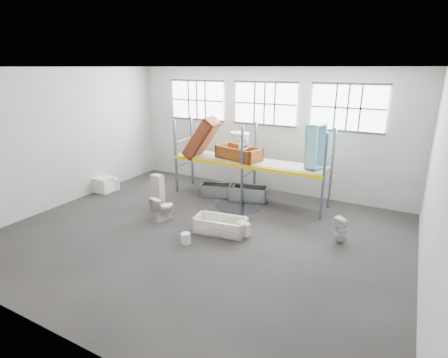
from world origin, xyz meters
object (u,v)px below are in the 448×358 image
Objects in this scene: toilet_white at (341,230)px; carton_near at (103,184)px; blue_tub_upright at (316,146)px; cistern_tall at (158,192)px; steel_tub_right at (248,193)px; steel_tub_left at (218,190)px; toilet_beige at (163,208)px; bucket at (186,238)px; bathtub_beige at (221,225)px; rust_tub_flat at (239,153)px.

carton_near is (-9.64, -0.09, -0.09)m from toilet_white.
blue_tub_upright is at bearing 14.37° from carton_near.
cistern_tall is 0.85× the size of steel_tub_right.
toilet_white is (6.42, 0.48, -0.25)m from cistern_tall.
steel_tub_left is 1.29m from steel_tub_right.
carton_near is (-3.95, 1.04, -0.10)m from toilet_beige.
bucket is at bearing -20.97° from carton_near.
bathtub_beige is 2.00× the size of toilet_beige.
bathtub_beige reaches higher than bucket.
toilet_beige reaches higher than toilet_white.
toilet_white is at bearing 9.49° from bathtub_beige.
blue_tub_upright is at bearing -123.54° from toilet_white.
toilet_beige is 5.66m from blue_tub_upright.
toilet_beige is 2.90m from steel_tub_left.
bathtub_beige is at bearing -82.30° from steel_tub_right.
toilet_white is at bearing -26.01° from steel_tub_right.
cistern_tall reaches higher than toilet_white.
steel_tub_right is at bearing 7.75° from steel_tub_left.
blue_tub_upright reaches higher than toilet_beige.
carton_near reaches higher than bucket.
blue_tub_upright reaches higher than bucket.
toilet_beige is 0.54× the size of steel_tub_right.
steel_tub_right is (-0.40, 2.98, 0.04)m from bathtub_beige.
toilet_beige is 1.03× the size of toilet_white.
bathtub_beige is 2.22m from toilet_beige.
cistern_tall is 0.97× the size of steel_tub_left.
carton_near is at bearing 162.82° from bathtub_beige.
bathtub_beige is 3.56m from rust_tub_flat.
cistern_tall reaches higher than steel_tub_left.
steel_tub_left is (1.26, 2.19, -0.41)m from cistern_tall.
cistern_tall is at bearing -130.08° from rust_tub_flat.
toilet_beige is at bearing -14.79° from carton_near.
bathtub_beige is 3.64m from toilet_white.
toilet_beige is 3.66m from rust_tub_flat.
toilet_white is (3.47, 1.09, 0.16)m from bathtub_beige.
blue_tub_upright is (4.26, 3.15, 1.98)m from toilet_beige.
steel_tub_right is 6.09m from carton_near.
steel_tub_left is at bearing 21.90° from carton_near.
blue_tub_upright reaches higher than toilet_white.
carton_near is at bearing -158.71° from rust_tub_flat.
blue_tub_upright reaches higher than steel_tub_left.
toilet_beige is 5.80m from toilet_white.
blue_tub_upright is (2.05, 3.11, 2.15)m from bathtub_beige.
carton_near is at bearing 159.03° from bucket.
bathtub_beige is 3.27m from steel_tub_left.
toilet_white reaches higher than bathtub_beige.
steel_tub_right is 3.24m from blue_tub_upright.
rust_tub_flat is (0.80, 0.26, 1.57)m from steel_tub_left.
rust_tub_flat is 5.87m from carton_near.
toilet_beige is at bearing 173.08° from bathtub_beige.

